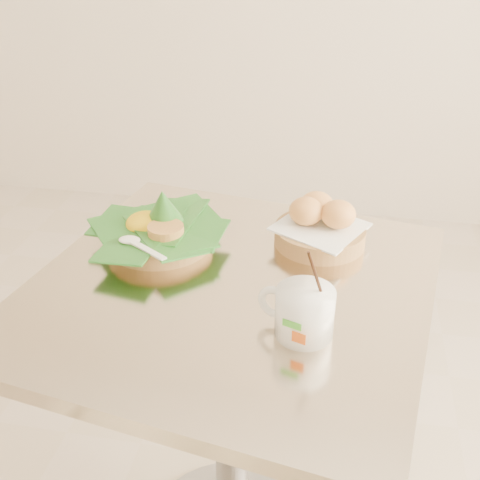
% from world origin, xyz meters
% --- Properties ---
extents(cafe_table, '(0.81, 0.81, 0.75)m').
position_xyz_m(cafe_table, '(0.09, -0.03, 0.53)').
color(cafe_table, gray).
rests_on(cafe_table, floor).
extents(rice_basket, '(0.26, 0.26, 0.13)m').
position_xyz_m(rice_basket, '(-0.08, 0.09, 0.79)').
color(rice_basket, '#AB8349').
rests_on(rice_basket, cafe_table).
extents(bread_basket, '(0.21, 0.21, 0.09)m').
position_xyz_m(bread_basket, '(0.24, 0.16, 0.79)').
color(bread_basket, '#AB8349').
rests_on(bread_basket, cafe_table).
extents(coffee_mug, '(0.13, 0.10, 0.16)m').
position_xyz_m(coffee_mug, '(0.23, -0.14, 0.79)').
color(coffee_mug, white).
rests_on(coffee_mug, cafe_table).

